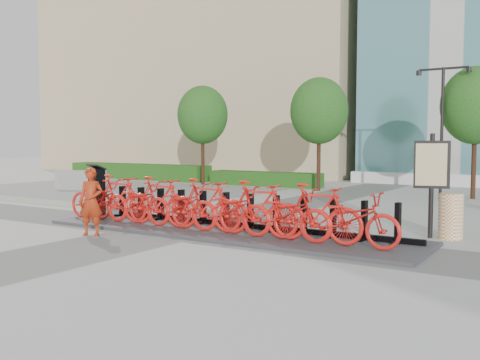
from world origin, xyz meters
The scene contains 27 objects.
ground centered at (0.00, 0.00, 0.00)m, with size 120.00×120.00×0.00m, color #A2A2A2.
gravel_patch centered at (-10.00, 7.00, 0.01)m, with size 14.00×14.00×0.00m, color slate.
curb centered at (-10.00, 1.90, 0.07)m, with size 14.00×0.25×0.15m, color #9B9B86.
hedge_a centered at (-14.00, 13.50, 0.45)m, with size 10.00×1.40×0.90m, color #134C13.
hedge_b centered at (-5.00, 13.20, 0.35)m, with size 6.00×1.20×0.70m, color #134C13.
tree_0 centered at (-8.00, 12.00, 3.59)m, with size 2.60×2.60×5.10m.
tree_1 centered at (-1.50, 12.00, 3.59)m, with size 2.60×2.60×5.10m.
tree_2 centered at (5.00, 12.00, 3.59)m, with size 2.60×2.60×5.10m.
streetlamp centered at (4.00, 11.00, 3.13)m, with size 2.00×0.20×5.00m.
dock_pad centered at (1.30, 0.30, 0.04)m, with size 9.60×2.40×0.08m, color #3D3C41.
dock_rail_posts centered at (1.36, 0.77, 0.51)m, with size 8.02×0.50×0.85m, color black, non-canonical shape.
bike_0 centered at (-2.60, -0.05, 0.64)m, with size 0.74×2.13×1.12m, color red.
bike_1 centered at (-1.88, -0.05, 0.70)m, with size 0.58×2.06×1.24m, color red.
bike_2 centered at (-1.16, -0.05, 0.64)m, with size 0.74×2.13×1.12m, color red.
bike_3 centered at (-0.44, -0.05, 0.70)m, with size 0.58×2.06×1.24m, color red.
bike_4 centered at (0.28, -0.05, 0.64)m, with size 0.74×2.13×1.12m, color red.
bike_5 centered at (1.00, -0.05, 0.70)m, with size 0.58×2.06×1.24m, color red.
bike_6 centered at (1.72, -0.05, 0.64)m, with size 0.74×2.13×1.12m, color red.
bike_7 centered at (2.44, -0.05, 0.70)m, with size 0.58×2.06×1.24m, color red.
bike_8 centered at (3.16, -0.05, 0.64)m, with size 0.74×2.13×1.12m, color red.
bike_9 centered at (3.88, -0.05, 0.70)m, with size 0.58×2.06×1.24m, color red.
bike_10 centered at (4.60, -0.05, 0.64)m, with size 0.74×2.13×1.12m, color red.
kiosk centered at (-3.37, 0.58, 0.79)m, with size 0.47×0.40×1.47m.
worker_red centered at (-1.12, -1.65, 0.80)m, with size 0.58×0.38×1.60m, color #A52C10.
construction_barrel centered at (6.06, 2.42, 0.51)m, with size 0.54×0.54×1.03m, color orange.
jersey_barrier centered at (-10.97, 6.55, 0.44)m, with size 2.29×0.63×0.89m, color #A9A795.
map_sign centered at (5.65, 2.29, 1.58)m, with size 0.78×0.35×2.38m.
Camera 1 is at (8.49, -10.21, 2.17)m, focal length 40.00 mm.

